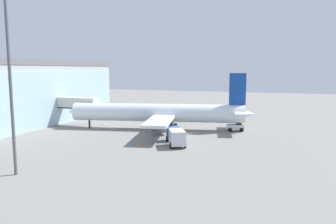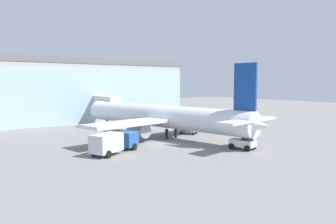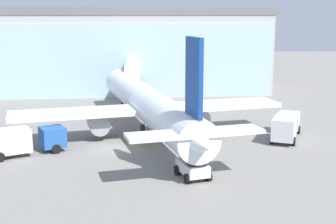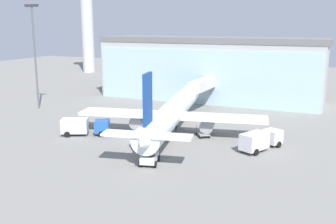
# 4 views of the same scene
# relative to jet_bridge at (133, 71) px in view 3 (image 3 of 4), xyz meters

# --- Properties ---
(ground) EXTENTS (240.00, 240.00, 0.00)m
(ground) POSITION_rel_jet_bridge_xyz_m (-2.24, -25.14, -4.70)
(ground) COLOR gray
(terminal_building) EXTENTS (50.85, 12.95, 14.13)m
(terminal_building) POSITION_rel_jet_bridge_xyz_m (-2.24, 9.66, 2.36)
(terminal_building) COLOR #AEAEAE
(terminal_building) RESTS_ON ground
(jet_bridge) EXTENTS (2.46, 11.57, 6.09)m
(jet_bridge) POSITION_rel_jet_bridge_xyz_m (0.00, 0.00, 0.00)
(jet_bridge) COLOR beige
(jet_bridge) RESTS_ON ground
(airplane) EXTENTS (29.61, 38.00, 11.36)m
(airplane) POSITION_rel_jet_bridge_xyz_m (1.60, -19.68, -1.36)
(airplane) COLOR white
(airplane) RESTS_ON ground
(catering_truck) EXTENTS (7.52, 5.19, 2.65)m
(catering_truck) POSITION_rel_jet_bridge_xyz_m (-10.38, -26.86, -3.23)
(catering_truck) COLOR #2659A5
(catering_truck) RESTS_ON ground
(fuel_truck) EXTENTS (5.05, 7.55, 2.65)m
(fuel_truck) POSITION_rel_jet_bridge_xyz_m (16.15, -22.96, -3.23)
(fuel_truck) COLOR silver
(fuel_truck) RESTS_ON ground
(baggage_cart) EXTENTS (2.88, 3.22, 1.50)m
(baggage_cart) POSITION_rel_jet_bridge_xyz_m (6.79, -19.95, -4.20)
(baggage_cart) COLOR gray
(baggage_cart) RESTS_ON ground
(pushback_tug) EXTENTS (2.89, 3.57, 2.30)m
(pushback_tug) POSITION_rel_jet_bridge_xyz_m (4.83, -34.32, -3.72)
(pushback_tug) COLOR silver
(pushback_tug) RESTS_ON ground
(safety_cone_nose) EXTENTS (0.36, 0.36, 0.55)m
(safety_cone_nose) POSITION_rel_jet_bridge_xyz_m (1.05, -25.07, -4.42)
(safety_cone_nose) COLOR orange
(safety_cone_nose) RESTS_ON ground
(safety_cone_wingtip) EXTENTS (0.36, 0.36, 0.55)m
(safety_cone_wingtip) POSITION_rel_jet_bridge_xyz_m (-12.81, -21.98, -4.42)
(safety_cone_wingtip) COLOR orange
(safety_cone_wingtip) RESTS_ON ground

